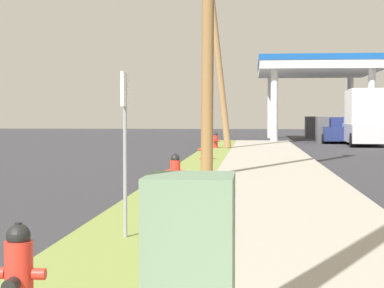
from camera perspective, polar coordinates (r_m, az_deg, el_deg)
The scene contains 8 objects.
fire_hydrant_nearest at distance 5.37m, azimuth -14.69°, elevation -10.98°, with size 0.42×0.38×0.74m.
fire_hydrant_second at distance 14.28m, azimuth -1.45°, elevation -2.51°, with size 0.42×0.38×0.74m.
fire_hydrant_third at distance 23.50m, azimuth 1.03°, elevation -0.55°, with size 0.42×0.37×0.74m.
fire_hydrant_fourth at distance 31.91m, azimuth 2.03°, elevation 0.25°, with size 0.42×0.37×0.74m.
utility_pole_background at distance 31.99m, azimuth 2.26°, elevation 7.31°, with size 1.80×0.36×8.36m.
street_sign_post at distance 8.51m, azimuth -5.80°, elevation 2.11°, with size 0.05×0.36×2.12m.
car_navy_by_near_pump at distance 41.63m, azimuth 12.22°, elevation 1.10°, with size 1.96×4.51×1.57m.
truck_silver_at_forecourt at distance 38.32m, azimuth 14.63°, elevation 2.10°, with size 2.34×6.47×3.11m.
Camera 1 is at (2.41, -1.75, 1.69)m, focal length 61.98 mm.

